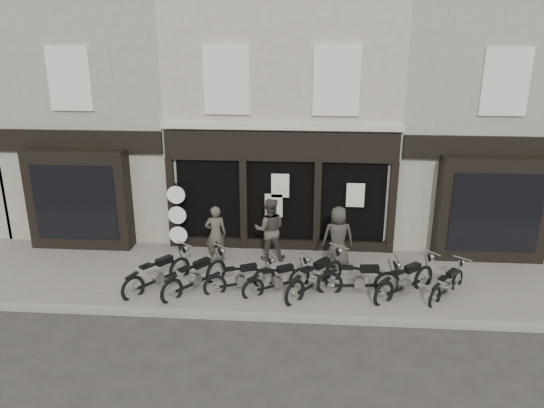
# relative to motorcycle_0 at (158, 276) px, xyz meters

# --- Properties ---
(ground_plane) EXTENTS (90.00, 90.00, 0.00)m
(ground_plane) POSITION_rel_motorcycle_0_xyz_m (3.17, -0.04, -0.43)
(ground_plane) COLOR #2D2B28
(ground_plane) RESTS_ON ground
(pavement) EXTENTS (30.00, 4.20, 0.12)m
(pavement) POSITION_rel_motorcycle_0_xyz_m (3.17, 0.86, -0.37)
(pavement) COLOR #625D56
(pavement) RESTS_ON ground_plane
(kerb) EXTENTS (30.00, 0.25, 0.13)m
(kerb) POSITION_rel_motorcycle_0_xyz_m (3.17, -1.29, -0.37)
(kerb) COLOR gray
(kerb) RESTS_ON ground_plane
(central_building) EXTENTS (7.30, 6.22, 8.34)m
(central_building) POSITION_rel_motorcycle_0_xyz_m (3.17, 5.91, 3.65)
(central_building) COLOR beige
(central_building) RESTS_ON ground
(neighbour_left) EXTENTS (5.60, 6.73, 8.34)m
(neighbour_left) POSITION_rel_motorcycle_0_xyz_m (-3.18, 5.86, 3.61)
(neighbour_left) COLOR #A19B88
(neighbour_left) RESTS_ON ground
(neighbour_right) EXTENTS (5.60, 6.73, 8.34)m
(neighbour_right) POSITION_rel_motorcycle_0_xyz_m (9.52, 5.86, 3.61)
(neighbour_right) COLOR #A19B88
(neighbour_right) RESTS_ON ground
(motorcycle_0) EXTENTS (1.60, 1.94, 1.09)m
(motorcycle_0) POSITION_rel_motorcycle_0_xyz_m (0.00, 0.00, 0.00)
(motorcycle_0) COLOR black
(motorcycle_0) RESTS_ON ground
(motorcycle_1) EXTENTS (1.61, 1.94, 1.09)m
(motorcycle_1) POSITION_rel_motorcycle_0_xyz_m (1.06, -0.08, -0.00)
(motorcycle_1) COLOR black
(motorcycle_1) RESTS_ON ground
(motorcycle_2) EXTENTS (1.91, 1.08, 0.98)m
(motorcycle_2) POSITION_rel_motorcycle_0_xyz_m (2.28, 0.02, -0.05)
(motorcycle_2) COLOR black
(motorcycle_2) RESTS_ON ground
(motorcycle_3) EXTENTS (1.85, 1.30, 0.99)m
(motorcycle_3) POSITION_rel_motorcycle_0_xyz_m (3.28, 0.00, -0.04)
(motorcycle_3) COLOR black
(motorcycle_3) RESTS_ON ground
(motorcycle_4) EXTENTS (1.72, 2.00, 1.14)m
(motorcycle_4) POSITION_rel_motorcycle_0_xyz_m (4.29, 0.06, 0.02)
(motorcycle_4) COLOR black
(motorcycle_4) RESTS_ON ground
(motorcycle_5) EXTENTS (2.27, 0.62, 1.08)m
(motorcycle_5) POSITION_rel_motorcycle_0_xyz_m (5.47, 0.09, -0.00)
(motorcycle_5) COLOR black
(motorcycle_5) RESTS_ON ground
(motorcycle_6) EXTENTS (1.90, 1.69, 1.10)m
(motorcycle_6) POSITION_rel_motorcycle_0_xyz_m (6.66, 0.08, 0.00)
(motorcycle_6) COLOR black
(motorcycle_6) RESTS_ON ground
(motorcycle_7) EXTENTS (1.38, 1.63, 0.92)m
(motorcycle_7) POSITION_rel_motorcycle_0_xyz_m (7.76, 0.10, -0.07)
(motorcycle_7) COLOR black
(motorcycle_7) RESTS_ON ground
(man_left) EXTENTS (0.71, 0.53, 1.75)m
(man_left) POSITION_rel_motorcycle_0_xyz_m (1.30, 1.78, 0.56)
(man_left) COLOR #46433A
(man_left) RESTS_ON pavement
(man_centre) EXTENTS (1.00, 0.81, 1.94)m
(man_centre) POSITION_rel_motorcycle_0_xyz_m (2.90, 2.03, 0.66)
(man_centre) COLOR #453F37
(man_centre) RESTS_ON pavement
(man_right) EXTENTS (0.95, 0.66, 1.85)m
(man_right) POSITION_rel_motorcycle_0_xyz_m (4.93, 1.69, 0.61)
(man_right) COLOR #36332D
(man_right) RESTS_ON pavement
(advert_sign_post) EXTENTS (0.57, 0.37, 2.35)m
(advert_sign_post) POSITION_rel_motorcycle_0_xyz_m (-0.01, 2.44, 0.71)
(advert_sign_post) COLOR black
(advert_sign_post) RESTS_ON ground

